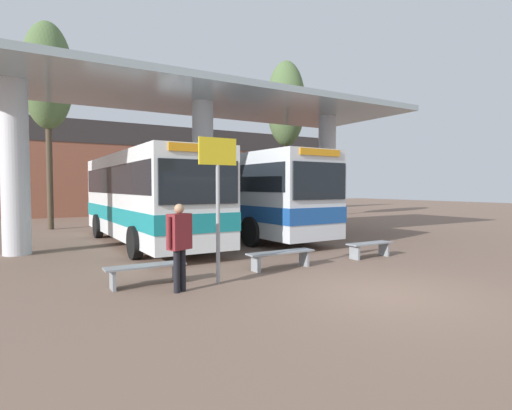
# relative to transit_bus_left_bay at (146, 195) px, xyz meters

# --- Properties ---
(ground_plane) EXTENTS (100.00, 100.00, 0.00)m
(ground_plane) POSITION_rel_transit_bus_left_bay_xyz_m (2.16, -9.63, -1.86)
(ground_plane) COLOR #755B4C
(townhouse_backdrop) EXTENTS (40.00, 0.58, 7.00)m
(townhouse_backdrop) POSITION_rel_transit_bus_left_bay_xyz_m (2.16, 16.09, 2.22)
(townhouse_backdrop) COLOR brown
(townhouse_backdrop) RESTS_ON ground_plane
(station_canopy) EXTENTS (17.81, 6.31, 5.76)m
(station_canopy) POSITION_rel_transit_bus_left_bay_xyz_m (2.16, -0.43, 2.93)
(station_canopy) COLOR silver
(station_canopy) RESTS_ON ground_plane
(transit_bus_left_bay) EXTENTS (2.92, 10.25, 3.35)m
(transit_bus_left_bay) POSITION_rel_transit_bus_left_bay_xyz_m (0.00, 0.00, 0.00)
(transit_bus_left_bay) COLOR white
(transit_bus_left_bay) RESTS_ON ground_plane
(transit_bus_center_bay) EXTENTS (3.07, 12.10, 3.43)m
(transit_bus_center_bay) POSITION_rel_transit_bus_left_bay_xyz_m (4.12, 1.00, 0.06)
(transit_bus_center_bay) COLOR silver
(transit_bus_center_bay) RESTS_ON ground_plane
(waiting_bench_near_pillar) EXTENTS (1.92, 0.44, 0.46)m
(waiting_bench_near_pillar) POSITION_rel_transit_bus_left_bay_xyz_m (1.75, -6.54, -1.51)
(waiting_bench_near_pillar) COLOR gray
(waiting_bench_near_pillar) RESTS_ON ground_plane
(waiting_bench_mid_platform) EXTENTS (1.73, 0.44, 0.46)m
(waiting_bench_mid_platform) POSITION_rel_transit_bus_left_bay_xyz_m (-1.81, -6.54, -1.52)
(waiting_bench_mid_platform) COLOR gray
(waiting_bench_mid_platform) RESTS_ON ground_plane
(waiting_bench_far_platform) EXTENTS (1.56, 0.44, 0.46)m
(waiting_bench_far_platform) POSITION_rel_transit_bus_left_bay_xyz_m (5.02, -6.54, -1.53)
(waiting_bench_far_platform) COLOR gray
(waiting_bench_far_platform) RESTS_ON ground_plane
(info_sign_platform) EXTENTS (0.90, 0.09, 3.25)m
(info_sign_platform) POSITION_rel_transit_bus_left_bay_xyz_m (-0.33, -7.10, 0.44)
(info_sign_platform) COLOR gray
(info_sign_platform) RESTS_ON ground_plane
(pedestrian_waiting) EXTENTS (0.65, 0.43, 1.82)m
(pedestrian_waiting) POSITION_rel_transit_bus_left_bay_xyz_m (-1.34, -7.40, -0.75)
(pedestrian_waiting) COLOR black
(pedestrian_waiting) RESTS_ON ground_plane
(poplar_tree_behind_left) EXTENTS (2.44, 2.44, 10.42)m
(poplar_tree_behind_left) POSITION_rel_transit_bus_left_bay_xyz_m (-2.82, 7.58, 5.80)
(poplar_tree_behind_left) COLOR #473A2B
(poplar_tree_behind_left) RESTS_ON ground_plane
(poplar_tree_behind_right) EXTENTS (2.55, 2.55, 10.48)m
(poplar_tree_behind_right) POSITION_rel_transit_bus_left_bay_xyz_m (11.18, 6.77, 5.74)
(poplar_tree_behind_right) COLOR #473A2B
(poplar_tree_behind_right) RESTS_ON ground_plane
(parked_car_street) EXTENTS (4.66, 2.12, 2.03)m
(parked_car_street) POSITION_rel_transit_bus_left_bay_xyz_m (11.58, 12.49, -0.88)
(parked_car_street) COLOR black
(parked_car_street) RESTS_ON ground_plane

